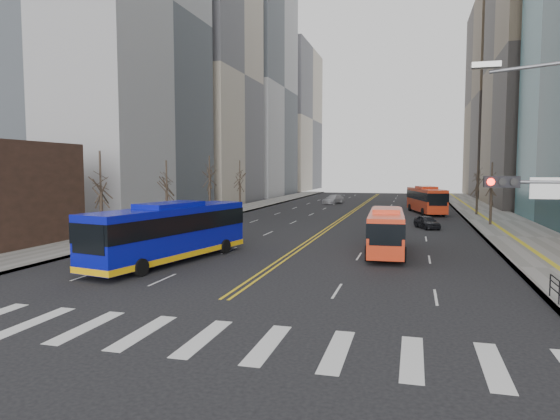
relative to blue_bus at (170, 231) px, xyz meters
name	(u,v)px	position (x,y,z in m)	size (l,w,h in m)	color
ground	(172,335)	(6.73, -12.87, -2.00)	(220.00, 220.00, 0.00)	black
sidewalk_right	(498,221)	(24.23, 32.13, -1.92)	(7.00, 130.00, 0.15)	slate
sidewalk_left	(218,214)	(-9.77, 32.13, -1.92)	(5.00, 130.00, 0.15)	slate
crosswalk	(172,335)	(6.73, -12.87, -1.99)	(26.70, 4.00, 0.01)	silver
centerline	(354,211)	(6.73, 42.13, -1.99)	(0.55, 100.00, 0.01)	gold
office_towers	(366,59)	(6.85, 55.64, 21.93)	(83.00, 134.00, 58.00)	#959597
street_trees	(263,179)	(-0.45, 21.68, 2.88)	(35.20, 47.20, 7.60)	#31241D
blue_bus	(170,231)	(0.00, 0.00, 0.00)	(5.47, 13.47, 3.81)	#0A11A2
red_bus_near	(386,228)	(13.12, 6.82, -0.20)	(2.91, 10.14, 3.22)	red
red_bus_far	(426,198)	(16.54, 40.66, 0.02)	(5.17, 11.76, 3.63)	red
car_white	(194,238)	(-1.28, 6.31, -1.35)	(1.37, 3.93, 1.30)	silver
car_dark_mid	(427,222)	(16.26, 22.95, -1.34)	(1.56, 3.87, 1.32)	black
car_silver	(333,199)	(1.60, 56.17, -1.25)	(2.11, 5.18, 1.50)	#AAAAB0
car_dark_far	(439,199)	(19.23, 62.21, -1.33)	(2.20, 4.77, 1.32)	black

